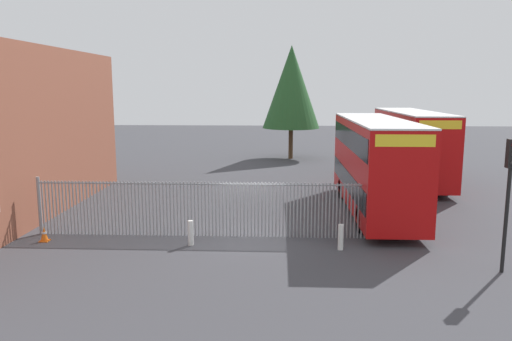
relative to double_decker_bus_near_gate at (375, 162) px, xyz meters
name	(u,v)px	position (x,y,z in m)	size (l,w,h in m)	color
ground_plane	(259,194)	(-5.55, 3.85, -2.42)	(100.00, 100.00, 0.00)	#3D3D42
palisade_fence	(218,207)	(-6.88, -4.15, -1.24)	(14.54, 0.14, 2.35)	gray
double_decker_bus_near_gate	(375,162)	(0.00, 0.00, 0.00)	(2.54, 10.81, 4.42)	#B70C0C
double_decker_bus_behind_fence_left	(411,144)	(3.67, 7.71, 0.00)	(2.54, 10.81, 4.42)	#B70C0C
bollard_near_left	(191,233)	(-7.76, -5.32, -1.95)	(0.20, 0.20, 0.95)	silver
bollard_center_front	(341,237)	(-2.20, -5.59, -1.95)	(0.20, 0.20, 0.95)	silver
traffic_cone_by_gate	(44,234)	(-13.50, -5.10, -2.13)	(0.34, 0.34, 0.59)	orange
traffic_light_kerbside	(510,181)	(2.71, -7.61, 0.56)	(0.28, 0.33, 4.30)	black
tree_tall_back	(291,87)	(-3.50, 17.89, 3.46)	(4.68, 4.68, 9.24)	#4C3823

